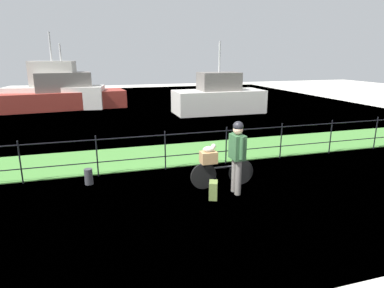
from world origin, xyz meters
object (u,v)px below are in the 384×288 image
at_px(moored_boat_mid, 219,98).
at_px(terrier_dog, 210,148).
at_px(backpack_on_paving, 213,190).
at_px(moored_boat_near, 55,92).
at_px(moored_boat_far, 65,96).
at_px(bicycle_main, 222,173).
at_px(mooring_bollard, 89,177).
at_px(cyclist_person, 237,151).
at_px(wooden_crate, 209,157).

bearing_deg(moored_boat_mid, terrier_dog, -112.45).
xyz_separation_m(backpack_on_paving, moored_boat_near, (-4.45, 14.74, 0.81)).
distance_m(backpack_on_paving, moored_boat_far, 15.03).
bearing_deg(bicycle_main, moored_boat_far, 107.46).
distance_m(bicycle_main, mooring_bollard, 3.26).
bearing_deg(terrier_dog, mooring_bollard, 158.34).
bearing_deg(moored_boat_mid, mooring_bollard, -127.71).
distance_m(cyclist_person, mooring_bollard, 3.68).
distance_m(wooden_crate, moored_boat_far, 14.47).
bearing_deg(mooring_bollard, cyclist_person, -25.40).
height_order(terrier_dog, moored_boat_far, moored_boat_far).
relative_size(terrier_dog, moored_boat_far, 0.04).
height_order(bicycle_main, backpack_on_paving, bicycle_main).
xyz_separation_m(terrier_dog, mooring_bollard, (-2.75, 1.09, -0.79)).
height_order(terrier_dog, moored_boat_near, moored_boat_near).
height_order(wooden_crate, moored_boat_far, moored_boat_far).
distance_m(terrier_dog, moored_boat_far, 14.48).
bearing_deg(moored_boat_near, wooden_crate, -72.18).
relative_size(bicycle_main, backpack_on_paving, 4.00).
bearing_deg(moored_boat_far, terrier_dog, -73.76).
height_order(moored_boat_near, moored_boat_far, moored_boat_near).
relative_size(wooden_crate, moored_boat_near, 0.06).
height_order(bicycle_main, moored_boat_near, moored_boat_near).
relative_size(wooden_crate, cyclist_person, 0.22).
height_order(bicycle_main, moored_boat_mid, moored_boat_mid).
bearing_deg(wooden_crate, bicycle_main, 0.32).
bearing_deg(moored_boat_near, terrier_dog, -72.09).
relative_size(cyclist_person, mooring_bollard, 4.28).
bearing_deg(backpack_on_paving, moored_boat_far, 38.00).
distance_m(wooden_crate, cyclist_person, 0.72).
relative_size(moored_boat_near, moored_boat_far, 0.81).
bearing_deg(terrier_dog, backpack_on_paving, -101.31).
bearing_deg(moored_boat_mid, backpack_on_paving, -111.87).
height_order(mooring_bollard, moored_boat_mid, moored_boat_mid).
xyz_separation_m(terrier_dog, moored_boat_mid, (4.13, 9.99, -0.15)).
relative_size(moored_boat_mid, moored_boat_far, 0.69).
bearing_deg(moored_boat_near, moored_boat_far, -24.81).
distance_m(terrier_dog, backpack_on_paving, 0.99).
bearing_deg(terrier_dog, moored_boat_near, 107.91).
bearing_deg(wooden_crate, cyclist_person, -40.86).
height_order(mooring_bollard, moored_boat_near, moored_boat_near).
height_order(cyclist_person, backpack_on_paving, cyclist_person).
relative_size(terrier_dog, backpack_on_paving, 0.79).
relative_size(terrier_dog, moored_boat_near, 0.05).
height_order(moored_boat_near, moored_boat_mid, moored_boat_near).
bearing_deg(moored_boat_mid, moored_boat_near, 154.45).
xyz_separation_m(wooden_crate, mooring_bollard, (-2.72, 1.09, -0.57)).
bearing_deg(moored_boat_far, cyclist_person, -72.43).
bearing_deg(bicycle_main, moored_boat_mid, 69.13).
bearing_deg(moored_boat_mid, moored_boat_far, 154.41).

